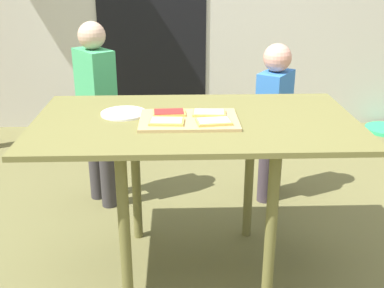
% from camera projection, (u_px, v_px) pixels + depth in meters
% --- Properties ---
extents(ground_plane, '(16.00, 16.00, 0.00)m').
position_uv_depth(ground_plane, '(195.00, 268.00, 2.31)').
color(ground_plane, brown).
extents(house_door, '(0.90, 0.02, 2.00)m').
position_uv_depth(house_door, '(151.00, 10.00, 3.90)').
color(house_door, black).
rests_on(house_door, ground).
extents(dining_table, '(1.38, 0.78, 0.76)m').
position_uv_depth(dining_table, '(195.00, 139.00, 2.06)').
color(dining_table, brown).
rests_on(dining_table, ground).
extents(cutting_board, '(0.41, 0.28, 0.01)m').
position_uv_depth(cutting_board, '(189.00, 120.00, 2.00)').
color(cutting_board, tan).
rests_on(cutting_board, dining_table).
extents(pizza_slice_far_right, '(0.15, 0.10, 0.01)m').
position_uv_depth(pizza_slice_far_right, '(209.00, 113.00, 2.05)').
color(pizza_slice_far_right, gold).
rests_on(pizza_slice_far_right, cutting_board).
extents(pizza_slice_near_left, '(0.15, 0.10, 0.01)m').
position_uv_depth(pizza_slice_near_left, '(167.00, 121.00, 1.94)').
color(pizza_slice_near_left, gold).
rests_on(pizza_slice_near_left, cutting_board).
extents(pizza_slice_near_right, '(0.15, 0.11, 0.01)m').
position_uv_depth(pizza_slice_near_right, '(214.00, 122.00, 1.94)').
color(pizza_slice_near_right, gold).
rests_on(pizza_slice_near_right, cutting_board).
extents(pizza_slice_far_left, '(0.15, 0.10, 0.01)m').
position_uv_depth(pizza_slice_far_left, '(169.00, 113.00, 2.05)').
color(pizza_slice_far_left, gold).
rests_on(pizza_slice_far_left, cutting_board).
extents(plate_white_left, '(0.20, 0.20, 0.01)m').
position_uv_depth(plate_white_left, '(124.00, 113.00, 2.09)').
color(plate_white_left, white).
rests_on(plate_white_left, dining_table).
extents(child_left, '(0.26, 0.28, 1.08)m').
position_uv_depth(child_left, '(97.00, 106.00, 2.72)').
color(child_left, '#383436').
rests_on(child_left, ground).
extents(child_right, '(0.25, 0.28, 0.96)m').
position_uv_depth(child_right, '(274.00, 114.00, 2.81)').
color(child_right, '#443941').
rests_on(child_right, ground).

